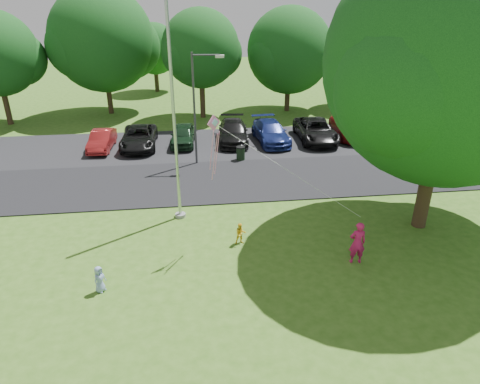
{
  "coord_description": "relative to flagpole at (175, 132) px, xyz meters",
  "views": [
    {
      "loc": [
        -2.91,
        -13.18,
        9.69
      ],
      "look_at": [
        -0.76,
        4.0,
        1.6
      ],
      "focal_mm": 32.0,
      "sensor_mm": 36.0,
      "label": 1
    }
  ],
  "objects": [
    {
      "name": "park_road",
      "position": [
        3.5,
        4.0,
        -4.14
      ],
      "size": [
        60.0,
        6.0,
        0.06
      ],
      "primitive_type": "cube",
      "color": "black",
      "rests_on": "ground"
    },
    {
      "name": "parking_strip",
      "position": [
        3.5,
        10.5,
        -4.14
      ],
      "size": [
        42.0,
        7.0,
        0.06
      ],
      "primitive_type": "cube",
      "color": "black",
      "rests_on": "ground"
    },
    {
      "name": "woman",
      "position": [
        6.87,
        -4.68,
        -3.28
      ],
      "size": [
        0.68,
        0.47,
        1.78
      ],
      "primitive_type": "imported",
      "rotation": [
        0.0,
        0.0,
        3.08
      ],
      "color": "#C41A5B",
      "rests_on": "ground"
    },
    {
      "name": "big_tree",
      "position": [
        10.76,
        -2.28,
        2.85
      ],
      "size": [
        10.35,
        9.86,
        12.21
      ],
      "rotation": [
        0.0,
        0.0,
        0.12
      ],
      "color": "#332316",
      "rests_on": "ground"
    },
    {
      "name": "kite",
      "position": [
        1.66,
        -2.77,
        0.65
      ],
      "size": [
        5.6,
        2.23,
        3.59
      ],
      "rotation": [
        0.0,
        0.0,
        0.67
      ],
      "color": "pink",
      "rests_on": "ground"
    },
    {
      "name": "street_lamp",
      "position": [
        1.27,
        6.88,
        -0.15
      ],
      "size": [
        1.88,
        0.33,
        6.69
      ],
      "rotation": [
        0.0,
        0.0,
        -0.08
      ],
      "color": "#3F3F44",
      "rests_on": "ground"
    },
    {
      "name": "tree_row",
      "position": [
        5.09,
        19.23,
        1.55
      ],
      "size": [
        64.35,
        11.94,
        10.88
      ],
      "color": "#332316",
      "rests_on": "ground"
    },
    {
      "name": "ground",
      "position": [
        3.5,
        -5.0,
        -4.17
      ],
      "size": [
        120.0,
        120.0,
        0.0
      ],
      "primitive_type": "plane",
      "color": "#366219",
      "rests_on": "ground"
    },
    {
      "name": "trash_can",
      "position": [
        3.8,
        7.13,
        -3.71
      ],
      "size": [
        0.57,
        0.57,
        0.91
      ],
      "rotation": [
        0.0,
        0.0,
        -0.02
      ],
      "color": "black",
      "rests_on": "ground"
    },
    {
      "name": "child_blue",
      "position": [
        -2.81,
        -5.29,
        -3.66
      ],
      "size": [
        0.54,
        0.59,
        1.02
      ],
      "primitive_type": "imported",
      "rotation": [
        0.0,
        0.0,
        1.03
      ],
      "color": "#849ACB",
      "rests_on": "ground"
    },
    {
      "name": "child_yellow",
      "position": [
        2.54,
        -2.73,
        -3.69
      ],
      "size": [
        0.49,
        0.4,
        0.96
      ],
      "primitive_type": "imported",
      "rotation": [
        0.0,
        0.0,
        0.08
      ],
      "color": "yellow",
      "rests_on": "ground"
    },
    {
      "name": "parked_cars",
      "position": [
        4.85,
        10.53,
        -3.4
      ],
      "size": [
        19.74,
        5.76,
        1.49
      ],
      "color": "maroon",
      "rests_on": "ground"
    },
    {
      "name": "horizon_trees",
      "position": [
        7.56,
        28.88,
        0.14
      ],
      "size": [
        77.46,
        7.2,
        7.02
      ],
      "color": "#332316",
      "rests_on": "ground"
    },
    {
      "name": "flagpole",
      "position": [
        0.0,
        0.0,
        0.0
      ],
      "size": [
        0.5,
        0.5,
        10.0
      ],
      "color": "#B7BABF",
      "rests_on": "ground"
    }
  ]
}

